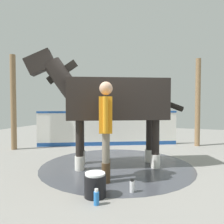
% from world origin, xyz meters
% --- Properties ---
extents(ground_plane, '(16.00, 16.00, 0.02)m').
position_xyz_m(ground_plane, '(0.00, 0.00, -0.01)').
color(ground_plane, gray).
extents(wet_patch, '(3.29, 3.29, 0.00)m').
position_xyz_m(wet_patch, '(0.20, -0.11, 0.00)').
color(wet_patch, '#42444C').
rests_on(wet_patch, ground).
extents(barrier_wall, '(4.06, 2.08, 1.11)m').
position_xyz_m(barrier_wall, '(1.22, -2.15, 0.52)').
color(barrier_wall, white).
rests_on(barrier_wall, ground).
extents(roof_post_near, '(0.16, 0.16, 2.78)m').
position_xyz_m(roof_post_near, '(3.60, -0.60, 1.39)').
color(roof_post_near, olive).
rests_on(roof_post_near, ground).
extents(roof_post_far, '(0.16, 0.16, 2.78)m').
position_xyz_m(roof_post_far, '(-1.46, -3.12, 1.39)').
color(roof_post_far, olive).
rests_on(roof_post_far, ground).
extents(horse, '(3.15, 1.83, 2.49)m').
position_xyz_m(horse, '(0.31, -0.06, 1.42)').
color(horse, black).
rests_on(horse, ground).
extents(handler, '(0.39, 0.65, 1.74)m').
position_xyz_m(handler, '(0.07, 0.82, 1.01)').
color(handler, '#47331E').
rests_on(handler, ground).
extents(wash_bucket, '(0.32, 0.32, 0.35)m').
position_xyz_m(wash_bucket, '(-0.04, 1.49, 0.17)').
color(wash_bucket, black).
rests_on(wash_bucket, ground).
extents(bottle_shampoo, '(0.07, 0.07, 0.21)m').
position_xyz_m(bottle_shampoo, '(-0.50, 1.15, 0.10)').
color(bottle_shampoo, white).
rests_on(bottle_shampoo, ground).
extents(bottle_spray, '(0.07, 0.07, 0.22)m').
position_xyz_m(bottle_spray, '(-0.17, 1.72, 0.10)').
color(bottle_spray, blue).
rests_on(bottle_spray, ground).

